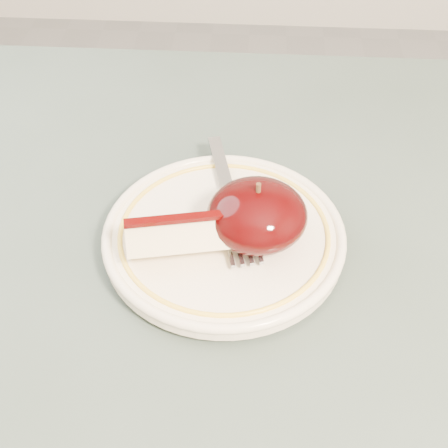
# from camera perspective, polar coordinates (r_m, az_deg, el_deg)

# --- Properties ---
(table) EXTENTS (0.90, 0.90, 0.75)m
(table) POSITION_cam_1_polar(r_m,az_deg,el_deg) (0.55, -2.85, -17.10)
(table) COLOR brown
(table) RESTS_ON ground
(plate) EXTENTS (0.21, 0.21, 0.02)m
(plate) POSITION_cam_1_polar(r_m,az_deg,el_deg) (0.54, 0.00, -1.07)
(plate) COLOR #F1E4CA
(plate) RESTS_ON table
(apple_half) EXTENTS (0.08, 0.08, 0.06)m
(apple_half) POSITION_cam_1_polar(r_m,az_deg,el_deg) (0.51, 3.04, 0.83)
(apple_half) COLOR black
(apple_half) RESTS_ON plate
(apple_wedge) EXTENTS (0.09, 0.05, 0.04)m
(apple_wedge) POSITION_cam_1_polar(r_m,az_deg,el_deg) (0.50, -4.00, -1.13)
(apple_wedge) COLOR beige
(apple_wedge) RESTS_ON plate
(fork) EXTENTS (0.06, 0.17, 0.00)m
(fork) POSITION_cam_1_polar(r_m,az_deg,el_deg) (0.56, 0.55, 2.32)
(fork) COLOR gray
(fork) RESTS_ON plate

